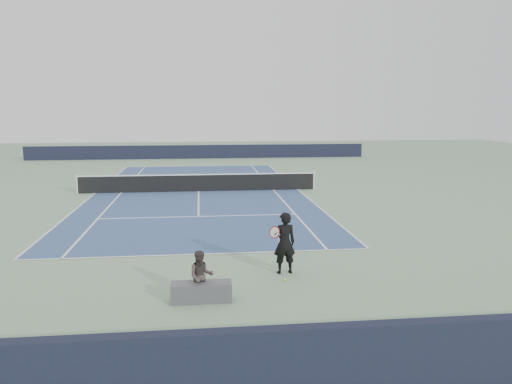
{
  "coord_description": "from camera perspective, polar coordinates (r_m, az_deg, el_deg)",
  "views": [
    {
      "loc": [
        0.11,
        -26.95,
        4.52
      ],
      "look_at": [
        2.37,
        -6.94,
        1.1
      ],
      "focal_mm": 35.0,
      "sensor_mm": 36.0,
      "label": 1
    }
  ],
  "objects": [
    {
      "name": "windscreen_far",
      "position": [
        45.01,
        -6.57,
        4.59
      ],
      "size": [
        30.0,
        0.25,
        1.2
      ],
      "primitive_type": "cube",
      "color": "black",
      "rests_on": "ground"
    },
    {
      "name": "spectator_bench",
      "position": [
        11.99,
        -6.28,
        -10.36
      ],
      "size": [
        1.45,
        0.55,
        1.23
      ],
      "color": "#4F4F53",
      "rests_on": "ground"
    },
    {
      "name": "tennis_player",
      "position": [
        13.75,
        3.26,
        -5.82
      ],
      "size": [
        0.8,
        0.54,
        1.72
      ],
      "color": "black",
      "rests_on": "ground"
    },
    {
      "name": "tennis_ball",
      "position": [
        13.36,
        3.31,
        -10.01
      ],
      "size": [
        0.07,
        0.07,
        0.07
      ],
      "primitive_type": "sphere",
      "color": "#BFEA2F",
      "rests_on": "ground"
    },
    {
      "name": "tennis_net",
      "position": [
        27.25,
        -6.6,
        1.11
      ],
      "size": [
        12.9,
        0.1,
        1.07
      ],
      "color": "silver",
      "rests_on": "ground"
    },
    {
      "name": "windscreen_near",
      "position": [
        8.08,
        -6.77,
        -19.47
      ],
      "size": [
        30.0,
        0.25,
        1.2
      ],
      "primitive_type": "cube",
      "color": "black",
      "rests_on": "ground"
    },
    {
      "name": "ground",
      "position": [
        27.33,
        -6.58,
        0.06
      ],
      "size": [
        80.0,
        80.0,
        0.0
      ],
      "primitive_type": "plane",
      "color": "gray"
    },
    {
      "name": "court_surface",
      "position": [
        27.33,
        -6.58,
        0.07
      ],
      "size": [
        10.97,
        23.77,
        0.01
      ],
      "primitive_type": "cube",
      "color": "#354F7E",
      "rests_on": "ground"
    }
  ]
}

